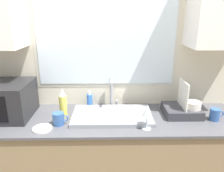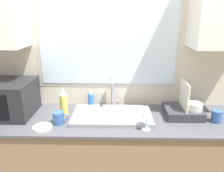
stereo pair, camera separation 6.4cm
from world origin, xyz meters
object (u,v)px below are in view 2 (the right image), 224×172
at_px(wine_glass, 147,112).
at_px(dish_rack, 184,110).
at_px(soap_bottle, 91,100).
at_px(mug_near_sink, 59,118).
at_px(spray_bottle, 64,102).
at_px(faucet, 113,91).
at_px(microwave, 5,98).

bearing_deg(wine_glass, dish_rack, 34.08).
xyz_separation_m(soap_bottle, mug_near_sink, (-0.21, -0.32, -0.02)).
bearing_deg(mug_near_sink, wine_glass, -6.61).
xyz_separation_m(dish_rack, soap_bottle, (-0.79, 0.17, 0.01)).
bearing_deg(spray_bottle, dish_rack, 0.32).
height_order(faucet, spray_bottle, faucet).
xyz_separation_m(dish_rack, spray_bottle, (-0.99, -0.01, 0.06)).
bearing_deg(microwave, faucet, 10.49).
distance_m(microwave, wine_glass, 1.15).
bearing_deg(microwave, mug_near_sink, -18.19).
relative_size(microwave, soap_bottle, 2.90).
height_order(faucet, dish_rack, dish_rack).
distance_m(faucet, soap_bottle, 0.22).
distance_m(soap_bottle, mug_near_sink, 0.39).
xyz_separation_m(faucet, mug_near_sink, (-0.41, -0.32, -0.11)).
height_order(faucet, wine_glass, faucet).
height_order(dish_rack, soap_bottle, dish_rack).
bearing_deg(soap_bottle, spray_bottle, -139.04).
bearing_deg(dish_rack, wine_glass, -145.92).
bearing_deg(faucet, soap_bottle, 178.45).
relative_size(microwave, dish_rack, 1.54).
xyz_separation_m(microwave, spray_bottle, (0.48, -0.01, -0.03)).
height_order(dish_rack, wine_glass, dish_rack).
xyz_separation_m(microwave, dish_rack, (1.47, -0.00, -0.09)).
distance_m(microwave, spray_bottle, 0.48).
distance_m(spray_bottle, wine_glass, 0.69).
bearing_deg(dish_rack, microwave, 179.97).
distance_m(microwave, dish_rack, 1.47).
relative_size(soap_bottle, wine_glass, 0.80).
height_order(faucet, microwave, microwave).
height_order(spray_bottle, soap_bottle, spray_bottle).
bearing_deg(wine_glass, microwave, 168.41).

